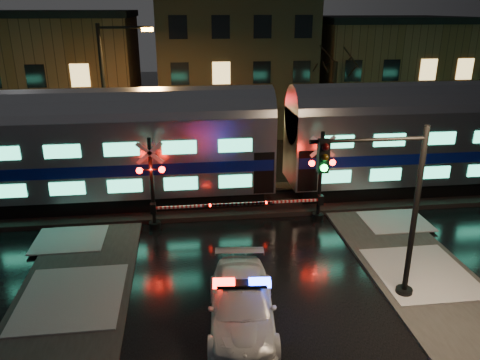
% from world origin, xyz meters
% --- Properties ---
extents(ground, '(120.00, 120.00, 0.00)m').
position_xyz_m(ground, '(0.00, 0.00, 0.00)').
color(ground, black).
rests_on(ground, ground).
extents(ballast, '(90.00, 4.20, 0.24)m').
position_xyz_m(ballast, '(0.00, 5.00, 0.12)').
color(ballast, black).
rests_on(ballast, ground).
extents(sidewalk_left, '(4.00, 20.00, 0.12)m').
position_xyz_m(sidewalk_left, '(-6.50, -6.00, 0.06)').
color(sidewalk_left, '#2D2D2D').
rests_on(sidewalk_left, ground).
extents(sidewalk_right, '(4.00, 20.00, 0.12)m').
position_xyz_m(sidewalk_right, '(6.50, -6.00, 0.06)').
color(sidewalk_right, '#2D2D2D').
rests_on(sidewalk_right, ground).
extents(building_left, '(14.00, 10.00, 9.00)m').
position_xyz_m(building_left, '(-13.00, 22.00, 4.50)').
color(building_left, '#563421').
rests_on(building_left, ground).
extents(building_mid, '(12.00, 11.00, 11.50)m').
position_xyz_m(building_mid, '(2.00, 22.50, 5.75)').
color(building_mid, brown).
rests_on(building_mid, ground).
extents(building_right, '(12.00, 10.00, 8.50)m').
position_xyz_m(building_right, '(15.00, 22.00, 4.25)').
color(building_right, '#563421').
rests_on(building_right, ground).
extents(train, '(51.00, 3.12, 5.92)m').
position_xyz_m(train, '(2.56, 5.00, 3.38)').
color(train, black).
rests_on(train, ballast).
extents(police_car, '(2.58, 5.37, 1.68)m').
position_xyz_m(police_car, '(-0.74, -5.10, 0.76)').
color(police_car, silver).
rests_on(police_car, ground).
extents(crossing_signal_right, '(6.21, 0.67, 4.40)m').
position_xyz_m(crossing_signal_right, '(3.60, 2.31, 1.82)').
color(crossing_signal_right, black).
rests_on(crossing_signal_right, ground).
extents(crossing_signal_left, '(6.18, 0.67, 4.38)m').
position_xyz_m(crossing_signal_left, '(-3.50, 2.31, 1.82)').
color(crossing_signal_left, black).
rests_on(crossing_signal_left, ground).
extents(traffic_light, '(4.05, 0.72, 6.26)m').
position_xyz_m(traffic_light, '(4.23, -4.25, 3.33)').
color(traffic_light, black).
rests_on(traffic_light, ground).
extents(streetlight, '(2.98, 0.31, 8.93)m').
position_xyz_m(streetlight, '(-6.28, 9.00, 5.15)').
color(streetlight, black).
rests_on(streetlight, ground).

